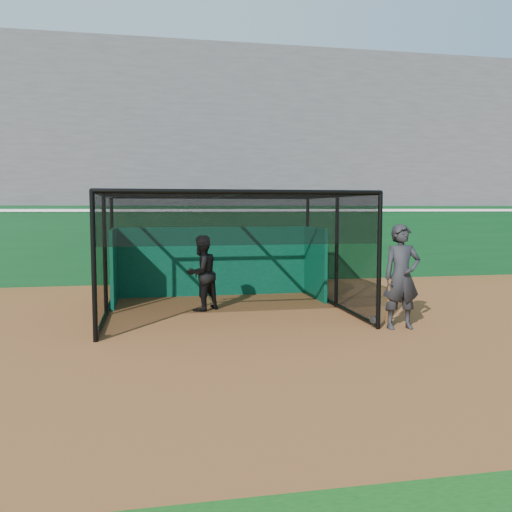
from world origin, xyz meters
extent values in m
plane|color=brown|center=(0.00, 0.00, 0.00)|extent=(120.00, 120.00, 0.00)
cube|color=#0A3918|center=(0.00, 8.50, 1.25)|extent=(50.00, 0.45, 2.50)
cube|color=white|center=(0.00, 8.50, 2.35)|extent=(50.00, 0.50, 0.08)
cube|color=#4C4C4F|center=(0.00, 12.38, 3.88)|extent=(50.00, 7.85, 7.75)
cube|color=#4C4C4F|center=(0.00, 15.80, 8.35)|extent=(50.00, 0.30, 1.20)
cube|color=#085338|center=(0.69, 5.63, 0.95)|extent=(5.33, 0.10, 1.90)
cylinder|color=black|center=(-2.04, 0.96, 0.11)|extent=(0.08, 0.22, 0.22)
cylinder|color=black|center=(3.41, 0.96, 0.11)|extent=(0.08, 0.22, 0.22)
cylinder|color=black|center=(-2.04, 5.55, 0.11)|extent=(0.08, 0.22, 0.22)
cylinder|color=black|center=(3.41, 5.55, 0.11)|extent=(0.08, 0.22, 0.22)
imported|color=black|center=(0.14, 3.45, 0.89)|extent=(1.10, 1.06, 1.78)
imported|color=black|center=(3.88, 0.73, 1.05)|extent=(0.78, 0.53, 2.10)
cylinder|color=#593819|center=(3.63, 0.78, 0.55)|extent=(0.15, 0.36, 0.93)
camera|label=1|loc=(-1.05, -9.23, 2.40)|focal=38.00mm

